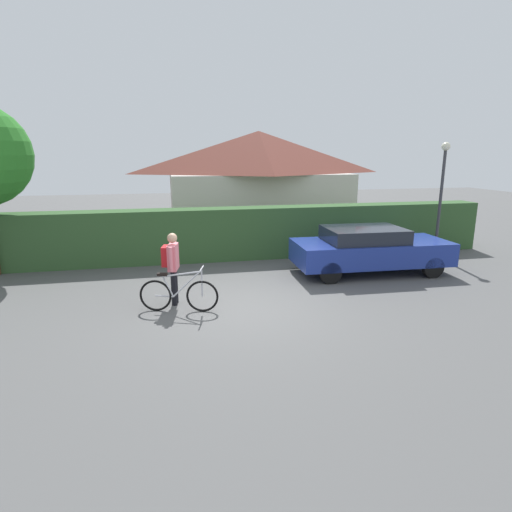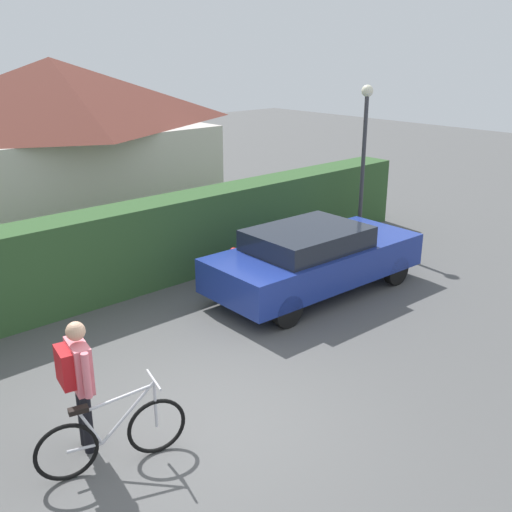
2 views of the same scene
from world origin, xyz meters
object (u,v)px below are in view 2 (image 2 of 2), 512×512
object	(u,v)px
street_lamp	(364,142)
fire_hydrant	(234,266)
person_rider	(77,374)
bicycle	(113,436)
parked_car_near	(314,257)

from	to	relation	value
street_lamp	fire_hydrant	bearing A→B (deg)	-179.32
person_rider	street_lamp	distance (m)	9.65
person_rider	street_lamp	size ratio (longest dim) A/B	0.44
bicycle	person_rider	world-z (taller)	person_rider
bicycle	fire_hydrant	bearing A→B (deg)	35.89
fire_hydrant	bicycle	bearing A→B (deg)	-144.11
parked_car_near	street_lamp	world-z (taller)	street_lamp
person_rider	fire_hydrant	distance (m)	5.71
bicycle	street_lamp	distance (m)	9.84
parked_car_near	bicycle	distance (m)	6.06
street_lamp	fire_hydrant	size ratio (longest dim) A/B	4.78
parked_car_near	person_rider	distance (m)	6.01
parked_car_near	bicycle	bearing A→B (deg)	-160.16
bicycle	person_rider	distance (m)	0.85
bicycle	fire_hydrant	distance (m)	5.87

